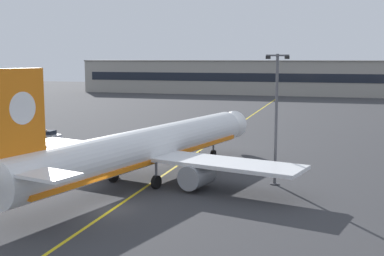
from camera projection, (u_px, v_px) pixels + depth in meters
name	position (u px, v px, depth m)	size (l,w,h in m)	color
ground_plane	(110.00, 209.00, 41.75)	(400.00, 400.00, 0.00)	#353538
taxiway_centreline	(204.00, 148.00, 70.25)	(0.30, 180.00, 0.01)	yellow
airliner_foreground	(145.00, 149.00, 50.57)	(32.22, 40.96, 11.65)	white
apron_lamp_post	(276.00, 117.00, 48.90)	(2.24, 0.90, 12.77)	#515156
service_car_second	(47.00, 136.00, 75.52)	(4.32, 2.24, 1.79)	#B7B7BC
safety_cone_by_nose_gear	(199.00, 153.00, 64.84)	(0.44, 0.44, 0.55)	orange
safety_cone_by_port_wing	(13.00, 165.00, 57.61)	(0.44, 0.44, 0.55)	orange
terminal_building	(289.00, 78.00, 168.87)	(146.17, 12.40, 11.55)	#9E998E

